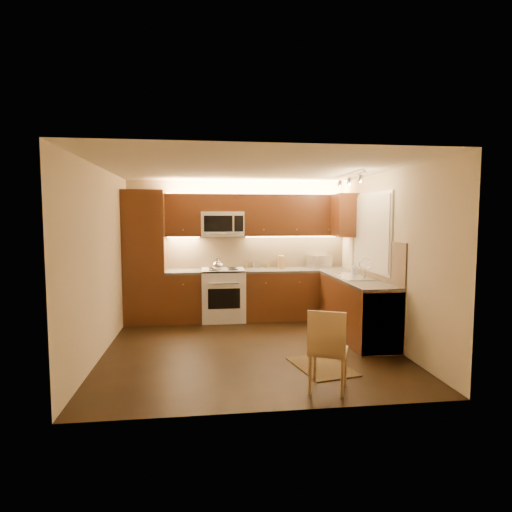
{
  "coord_description": "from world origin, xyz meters",
  "views": [
    {
      "loc": [
        -0.65,
        -5.8,
        1.83
      ],
      "look_at": [
        0.15,
        0.55,
        1.25
      ],
      "focal_mm": 29.65,
      "sensor_mm": 36.0,
      "label": 1
    }
  ],
  "objects": [
    {
      "name": "toaster_oven",
      "position": [
        1.5,
        1.85,
        1.02
      ],
      "size": [
        0.47,
        0.41,
        0.24
      ],
      "primitive_type": "cube",
      "rotation": [
        0.0,
        0.0,
        0.34
      ],
      "color": "silver",
      "rests_on": "counter_back_right"
    },
    {
      "name": "base_cab_back_left",
      "position": [
        -0.99,
        1.7,
        0.43
      ],
      "size": [
        0.62,
        0.6,
        0.86
      ],
      "primitive_type": "cube",
      "color": "#47270F",
      "rests_on": "floor"
    },
    {
      "name": "wall_front",
      "position": [
        0.0,
        -2.0,
        1.25
      ],
      "size": [
        4.0,
        0.01,
        2.5
      ],
      "primitive_type": "cube",
      "color": "#C9B793",
      "rests_on": "ground"
    },
    {
      "name": "wall_right",
      "position": [
        2.0,
        0.0,
        1.25
      ],
      "size": [
        0.01,
        4.0,
        2.5
      ],
      "primitive_type": "cube",
      "color": "#C9B793",
      "rests_on": "ground"
    },
    {
      "name": "wall_left",
      "position": [
        -2.0,
        0.0,
        1.25
      ],
      "size": [
        0.01,
        4.0,
        2.5
      ],
      "primitive_type": "cube",
      "color": "#C9B793",
      "rests_on": "ground"
    },
    {
      "name": "track_light_bar",
      "position": [
        1.55,
        0.4,
        2.46
      ],
      "size": [
        0.04,
        1.2,
        0.03
      ],
      "primitive_type": "cube",
      "color": "silver",
      "rests_on": "ceiling"
    },
    {
      "name": "counter_back_right",
      "position": [
        1.04,
        1.7,
        0.88
      ],
      "size": [
        1.92,
        0.6,
        0.04
      ],
      "primitive_type": "cube",
      "color": "#343230",
      "rests_on": "base_cab_back_right"
    },
    {
      "name": "backsplash_right",
      "position": [
        1.99,
        0.4,
        1.2
      ],
      "size": [
        0.02,
        2.0,
        0.6
      ],
      "primitive_type": "cube",
      "color": "tan",
      "rests_on": "wall_right"
    },
    {
      "name": "spice_jar_c",
      "position": [
        0.29,
        1.94,
        0.95
      ],
      "size": [
        0.06,
        0.06,
        0.1
      ],
      "primitive_type": "cylinder",
      "rotation": [
        0.0,
        0.0,
        -0.4
      ],
      "color": "silver",
      "rests_on": "counter_back_right"
    },
    {
      "name": "base_cab_right",
      "position": [
        1.7,
        0.4,
        0.43
      ],
      "size": [
        0.6,
        2.0,
        0.86
      ],
      "primitive_type": "cube",
      "color": "#47270F",
      "rests_on": "floor"
    },
    {
      "name": "sink",
      "position": [
        1.7,
        0.55,
        0.98
      ],
      "size": [
        0.52,
        0.86,
        0.15
      ],
      "primitive_type": null,
      "color": "silver",
      "rests_on": "counter_right"
    },
    {
      "name": "spice_jar_a",
      "position": [
        0.45,
        1.94,
        0.95
      ],
      "size": [
        0.04,
        0.04,
        0.1
      ],
      "primitive_type": "cylinder",
      "rotation": [
        0.0,
        0.0,
        0.15
      ],
      "color": "silver",
      "rests_on": "counter_back_right"
    },
    {
      "name": "upper_cab_back_right",
      "position": [
        1.04,
        1.82,
        1.88
      ],
      "size": [
        1.92,
        0.35,
        0.75
      ],
      "primitive_type": "cube",
      "color": "#47270F",
      "rests_on": "wall_back"
    },
    {
      "name": "upper_cab_back_left",
      "position": [
        -0.99,
        1.82,
        1.88
      ],
      "size": [
        0.62,
        0.35,
        0.75
      ],
      "primitive_type": "cube",
      "color": "#47270F",
      "rests_on": "wall_back"
    },
    {
      "name": "floor",
      "position": [
        0.0,
        0.0,
        0.0
      ],
      "size": [
        4.0,
        4.0,
        0.01
      ],
      "primitive_type": "cube",
      "color": "black",
      "rests_on": "ground"
    },
    {
      "name": "rug",
      "position": [
        0.78,
        -0.9,
        0.01
      ],
      "size": [
        0.76,
        0.98,
        0.01
      ],
      "primitive_type": "cube",
      "rotation": [
        0.0,
        0.0,
        0.22
      ],
      "color": "black",
      "rests_on": "floor"
    },
    {
      "name": "upper_cab_bridge",
      "position": [
        -0.3,
        1.82,
        2.09
      ],
      "size": [
        0.76,
        0.35,
        0.31
      ],
      "primitive_type": "cube",
      "color": "#47270F",
      "rests_on": "wall_back"
    },
    {
      "name": "dining_chair",
      "position": [
        0.66,
        -1.55,
        0.44
      ],
      "size": [
        0.52,
        0.52,
        0.88
      ],
      "primitive_type": null,
      "rotation": [
        0.0,
        0.0,
        -0.42
      ],
      "color": "#9C7F46",
      "rests_on": "floor"
    },
    {
      "name": "counter_back_left",
      "position": [
        -0.99,
        1.7,
        0.88
      ],
      "size": [
        0.62,
        0.6,
        0.04
      ],
      "primitive_type": "cube",
      "color": "#343230",
      "rests_on": "base_cab_back_left"
    },
    {
      "name": "stove",
      "position": [
        -0.3,
        1.68,
        0.46
      ],
      "size": [
        0.76,
        0.65,
        0.92
      ],
      "primitive_type": null,
      "color": "silver",
      "rests_on": "floor"
    },
    {
      "name": "kettle",
      "position": [
        -0.4,
        1.49,
        1.03
      ],
      "size": [
        0.25,
        0.25,
        0.22
      ],
      "primitive_type": null,
      "rotation": [
        0.0,
        0.0,
        -0.43
      ],
      "color": "silver",
      "rests_on": "stove"
    },
    {
      "name": "pantry",
      "position": [
        -1.65,
        1.7,
        1.15
      ],
      "size": [
        0.7,
        0.6,
        2.3
      ],
      "primitive_type": "cube",
      "color": "#47270F",
      "rests_on": "floor"
    },
    {
      "name": "faucet",
      "position": [
        1.88,
        0.55,
        1.05
      ],
      "size": [
        0.2,
        0.04,
        0.3
      ],
      "primitive_type": null,
      "color": "silver",
      "rests_on": "counter_right"
    },
    {
      "name": "knife_block",
      "position": [
        0.78,
        1.85,
        1.02
      ],
      "size": [
        0.12,
        0.18,
        0.24
      ],
      "primitive_type": "cube",
      "rotation": [
        0.0,
        0.0,
        -0.09
      ],
      "color": "#9C7F46",
      "rests_on": "counter_back_right"
    },
    {
      "name": "upper_cab_right_corner",
      "position": [
        1.82,
        1.4,
        1.88
      ],
      "size": [
        0.35,
        0.5,
        0.75
      ],
      "primitive_type": "cube",
      "color": "#47270F",
      "rests_on": "wall_right"
    },
    {
      "name": "soap_bottle",
      "position": [
        1.85,
        0.92,
        0.99
      ],
      "size": [
        0.08,
        0.09,
        0.18
      ],
      "primitive_type": "imported",
      "rotation": [
        0.0,
        0.0,
        -0.03
      ],
      "color": "silver",
      "rests_on": "counter_right"
    },
    {
      "name": "backsplash_back",
      "position": [
        0.35,
        1.99,
        1.2
      ],
      "size": [
        3.3,
        0.02,
        0.6
      ],
      "primitive_type": "cube",
      "color": "tan",
      "rests_on": "wall_back"
    },
    {
      "name": "counter_right",
      "position": [
        1.7,
        0.4,
        0.88
      ],
      "size": [
        0.6,
        2.0,
        0.04
      ],
      "primitive_type": "cube",
      "color": "#343230",
      "rests_on": "base_cab_right"
    },
    {
      "name": "spice_jar_d",
      "position": [
        0.55,
        1.91,
        0.95
      ],
      "size": [
        0.05,
        0.05,
        0.09
      ],
      "primitive_type": "cylinder",
      "rotation": [
        0.0,
        0.0,
        -0.12
      ],
      "color": "olive",
      "rests_on": "counter_back_right"
    },
    {
      "name": "window_blinds",
      "position": [
        1.97,
        0.55,
        1.6
      ],
      "size": [
        0.02,
        1.36,
        1.16
      ],
      "primitive_type": "cube",
      "color": "silver",
      "rests_on": "wall_right"
    },
    {
      "name": "window_frame",
      "position": [
        1.99,
        0.55,
        1.6
      ],
      "size": [
        0.03,
        1.44,
        1.24
      ],
      "primitive_type": "cube",
      "color": "silver",
      "rests_on": "wall_right"
    },
    {
      "name": "microwave",
      "position": [
        -0.3,
        1.81,
        1.72
      ],
      "size": [
        0.76,
        0.38,
        0.44
      ],
      "primitive_type": null,
      "color": "silver",
      "rests_on": "wall_back"
    },
    {
      "name": "wall_back",
      "position": [
        0.0,
        2.0,
        1.25
      ],
      "size": [
        4.0,
        0.01,
        2.5
      ],
      "primitive_type": "cube",
      "color": "#C9B793",
      "rests_on": "ground"
    },
    {
      "name": "spice_jar_b",
      "position": [
        0.14,
        1.94,
        0.95
      ],
      "size": [
        0.05,
        0.05,
        0.1
      ],
      "primitive_type": "cylinder",
      "rotation": [
        0.0,
        0.0,
        0.31
      ],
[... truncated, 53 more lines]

